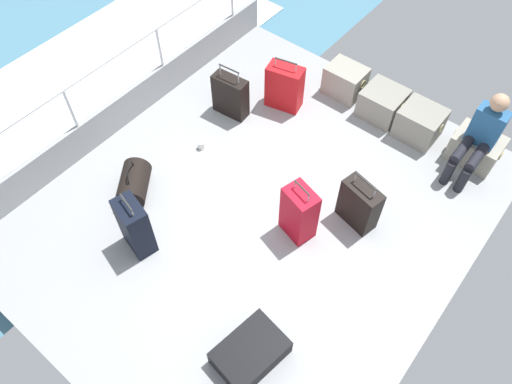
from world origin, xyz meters
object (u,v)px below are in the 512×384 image
Objects in this scene: cargo_crate_0 at (345,81)px; cargo_crate_3 at (476,148)px; suitcase_1 at (299,213)px; suitcase_5 at (230,96)px; paper_cup at (201,145)px; cargo_crate_2 at (420,123)px; suitcase_4 at (250,353)px; suitcase_0 at (359,205)px; suitcase_2 at (135,226)px; cargo_crate_1 at (382,103)px; duffel_bag at (134,183)px; suitcase_3 at (284,87)px; passenger_seated at (481,136)px.

cargo_crate_0 is 0.91× the size of cargo_crate_3.
cargo_crate_0 is at bearing 110.51° from suitcase_1.
suitcase_5 is 0.76m from paper_cup.
cargo_crate_2 is 3.50m from suitcase_4.
suitcase_0 is 2.37m from suitcase_2.
cargo_crate_2 reaches higher than cargo_crate_1.
cargo_crate_0 is 0.98× the size of cargo_crate_2.
duffel_bag is (-2.24, 0.64, 0.06)m from suitcase_4.
suitcase_0 is 0.97× the size of suitcase_3.
paper_cup is (-2.67, -1.78, -0.49)m from passenger_seated.
duffel_bag is (-2.79, -2.93, -0.01)m from cargo_crate_3.
duffel_bag is (-0.55, 0.45, -0.18)m from suitcase_2.
passenger_seated is at bearing 12.76° from suitcase_3.
cargo_crate_3 is 0.84× the size of suitcase_4.
cargo_crate_2 is 2.39m from suitcase_5.
suitcase_4 is at bearing -46.15° from suitcase_5.
paper_cup is at bearing -80.22° from suitcase_5.
cargo_crate_0 is 0.89× the size of duffel_bag.
suitcase_1 is at bearing 109.11° from suitcase_4.
suitcase_3 is (-0.10, 2.67, -0.04)m from suitcase_2.
suitcase_0 is at bearing -112.61° from passenger_seated.
passenger_seated is 3.00m from suitcase_5.
paper_cup is (-1.41, -1.91, -0.14)m from cargo_crate_1.
cargo_crate_1 is at bearing -3.83° from cargo_crate_0.
suitcase_2 is (-0.99, -3.33, 0.16)m from cargo_crate_1.
suitcase_1 is (-0.42, -0.52, 0.05)m from suitcase_0.
suitcase_2 is 1.32× the size of duffel_bag.
cargo_crate_1 is 3.48m from suitcase_2.
cargo_crate_3 is at bearing 24.15° from suitcase_5.
cargo_crate_3 is 0.75× the size of suitcase_2.
suitcase_3 is 7.30× the size of paper_cup.
paper_cup is (-2.05, -0.30, -0.24)m from suitcase_0.
suitcase_2 is (-0.39, -3.37, 0.14)m from cargo_crate_0.
passenger_seated reaches higher than cargo_crate_2.
cargo_crate_0 is 0.86m from suitcase_3.
suitcase_0 reaches higher than suitcase_4.
cargo_crate_0 is at bearing 52.84° from suitcase_5.
cargo_crate_1 is 1.00× the size of cargo_crate_2.
suitcase_3 reaches higher than suitcase_0.
suitcase_3 is at bearing -163.19° from cargo_crate_3.
duffel_bag is (-0.45, -2.23, -0.14)m from suitcase_3.
cargo_crate_0 is 3.79m from suitcase_4.
suitcase_3 is at bearing 151.09° from suitcase_0.
passenger_seated is at bearing -5.11° from cargo_crate_0.
suitcase_4 is at bearing -87.48° from cargo_crate_2.
suitcase_0 is at bearing -110.40° from cargo_crate_3.
passenger_seated is at bearing 62.62° from suitcase_1.
suitcase_3 is (-2.34, -0.71, 0.13)m from cargo_crate_3.
cargo_crate_3 is (1.85, 0.01, -0.03)m from cargo_crate_0.
duffel_bag is (-2.08, -2.85, -0.04)m from cargo_crate_2.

